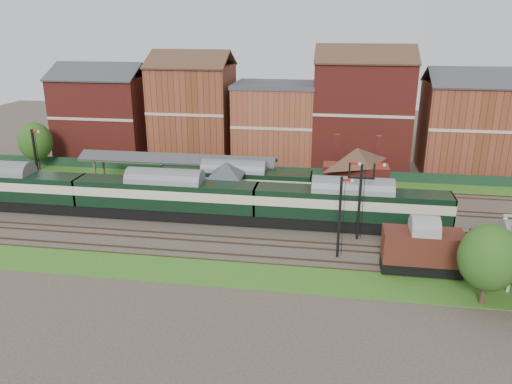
# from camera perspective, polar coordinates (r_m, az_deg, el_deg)

# --- Properties ---
(ground) EXTENTS (160.00, 160.00, 0.00)m
(ground) POSITION_cam_1_polar(r_m,az_deg,el_deg) (55.90, -1.02, -3.53)
(ground) COLOR #473D33
(ground) RESTS_ON ground
(grass_back) EXTENTS (90.00, 4.50, 0.06)m
(grass_back) POSITION_cam_1_polar(r_m,az_deg,el_deg) (70.76, 1.23, 1.38)
(grass_back) COLOR #2D6619
(grass_back) RESTS_ON ground
(grass_front) EXTENTS (90.00, 5.00, 0.06)m
(grass_front) POSITION_cam_1_polar(r_m,az_deg,el_deg) (45.24, -3.69, -9.23)
(grass_front) COLOR #2D6619
(grass_front) RESTS_ON ground
(fence) EXTENTS (90.00, 0.12, 1.50)m
(fence) POSITION_cam_1_polar(r_m,az_deg,el_deg) (72.45, 1.45, 2.40)
(fence) COLOR #193823
(fence) RESTS_ON ground
(platform) EXTENTS (55.00, 3.40, 1.00)m
(platform) POSITION_cam_1_polar(r_m,az_deg,el_deg) (65.63, -3.85, 0.35)
(platform) COLOR #2D2D2D
(platform) RESTS_ON ground
(signal_box) EXTENTS (5.40, 5.40, 6.00)m
(signal_box) POSITION_cam_1_polar(r_m,az_deg,el_deg) (58.34, -3.39, 0.75)
(signal_box) COLOR #717F5A
(signal_box) RESTS_ON ground
(brick_hut) EXTENTS (3.20, 2.64, 2.94)m
(brick_hut) POSITION_cam_1_polar(r_m,az_deg,el_deg) (57.89, 4.42, -1.51)
(brick_hut) COLOR brown
(brick_hut) RESTS_ON ground
(station_building) EXTENTS (8.10, 8.10, 5.90)m
(station_building) POSITION_cam_1_polar(r_m,az_deg,el_deg) (63.13, 11.33, 2.55)
(station_building) COLOR maroon
(station_building) RESTS_ON platform
(canopy) EXTENTS (26.00, 3.89, 4.08)m
(canopy) POSITION_cam_1_polar(r_m,az_deg,el_deg) (66.01, -9.02, 3.97)
(canopy) COLOR #4C5636
(canopy) RESTS_ON platform
(semaphore_bracket) EXTENTS (3.60, 0.25, 8.18)m
(semaphore_bracket) POSITION_cam_1_polar(r_m,az_deg,el_deg) (51.26, 11.83, -0.53)
(semaphore_bracket) COLOR black
(semaphore_bracket) RESTS_ON ground
(semaphore_platform_end) EXTENTS (1.23, 0.25, 8.00)m
(semaphore_platform_end) POSITION_cam_1_polar(r_m,az_deg,el_deg) (72.70, -23.86, 3.61)
(semaphore_platform_end) COLOR black
(semaphore_platform_end) RESTS_ON ground
(semaphore_siding) EXTENTS (1.23, 0.25, 8.00)m
(semaphore_siding) POSITION_cam_1_polar(r_m,az_deg,el_deg) (47.12, 9.55, -2.75)
(semaphore_siding) COLOR black
(semaphore_siding) RESTS_ON ground
(town_backdrop) EXTENTS (69.00, 10.00, 16.00)m
(town_backdrop) POSITION_cam_1_polar(r_m,az_deg,el_deg) (77.76, 2.05, 8.28)
(town_backdrop) COLOR maroon
(town_backdrop) RESTS_ON ground
(dmu_train) EXTENTS (61.94, 3.25, 4.76)m
(dmu_train) POSITION_cam_1_polar(r_m,az_deg,el_deg) (57.19, -10.26, -0.36)
(dmu_train) COLOR black
(dmu_train) RESTS_ON ground
(platform_railcar) EXTENTS (18.99, 2.99, 4.37)m
(platform_railcar) POSITION_cam_1_polar(r_m,az_deg,el_deg) (61.51, -2.50, 1.11)
(platform_railcar) COLOR black
(platform_railcar) RESTS_ON ground
(goods_van_a) EXTENTS (6.88, 2.98, 4.17)m
(goods_van_a) POSITION_cam_1_polar(r_m,az_deg,el_deg) (46.70, 18.45, -6.12)
(goods_van_a) COLOR black
(goods_van_a) RESTS_ON ground
(tree_far) EXTENTS (4.62, 4.62, 6.74)m
(tree_far) POSITION_cam_1_polar(r_m,az_deg,el_deg) (42.74, 25.08, -6.84)
(tree_far) COLOR #382619
(tree_far) RESTS_ON ground
(tree_back) EXTENTS (4.94, 4.94, 7.22)m
(tree_back) POSITION_cam_1_polar(r_m,az_deg,el_deg) (81.73, -23.90, 5.30)
(tree_back) COLOR #382619
(tree_back) RESTS_ON ground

